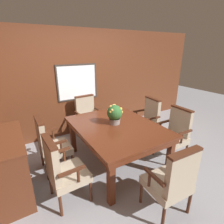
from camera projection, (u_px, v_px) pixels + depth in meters
ground_plane at (120, 169)px, 3.09m from camera, size 14.00×14.00×0.00m
wall_back at (78, 84)px, 4.14m from camera, size 7.20×0.08×2.45m
dining_table at (116, 130)px, 3.07m from camera, size 1.33×1.72×0.75m
chair_right_far at (147, 119)px, 3.93m from camera, size 0.52×0.58×0.99m
chair_left_far at (50, 144)px, 2.92m from camera, size 0.48×0.55×0.99m
chair_head_far at (88, 116)px, 4.12m from camera, size 0.58×0.52×0.99m
chair_left_near at (62, 169)px, 2.30m from camera, size 0.51×0.57×0.99m
chair_right_near at (175, 132)px, 3.31m from camera, size 0.49×0.56×0.99m
chair_head_near at (172, 180)px, 2.11m from camera, size 0.57×0.51×0.99m
potted_plant at (115, 114)px, 3.05m from camera, size 0.29×0.29×0.35m
sideboard_cabinet at (9, 166)px, 2.48m from camera, size 0.49×1.14×0.89m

